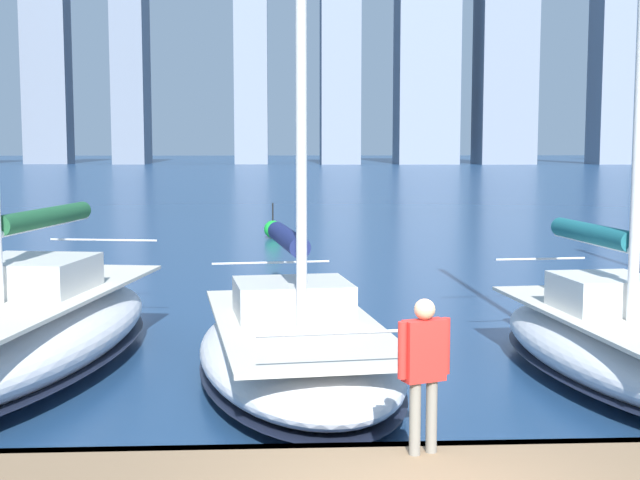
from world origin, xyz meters
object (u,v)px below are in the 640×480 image
sailboat_forest (20,331)px  person_red_shirt (424,361)px  channel_buoy (273,229)px  sailboat_navy (296,346)px  sailboat_teal (614,341)px

sailboat_forest → person_red_shirt: (-5.54, 5.62, 0.83)m
person_red_shirt → channel_buoy: bearing=-86.7°
sailboat_navy → channel_buoy: bearing=-89.0°
sailboat_teal → channel_buoy: (5.30, -21.77, -0.30)m
sailboat_forest → person_red_shirt: 7.93m
sailboat_forest → channel_buoy: size_ratio=7.65×
sailboat_forest → person_red_shirt: sailboat_forest is taller
sailboat_teal → sailboat_forest: (9.30, -0.91, 0.06)m
sailboat_navy → sailboat_forest: bearing=-9.9°
person_red_shirt → sailboat_navy: bearing=-76.7°
sailboat_navy → person_red_shirt: 5.07m
sailboat_navy → sailboat_teal: bearing=178.3°
sailboat_teal → channel_buoy: bearing=-76.3°
sailboat_navy → channel_buoy: (0.38, -21.62, -0.24)m
sailboat_forest → sailboat_teal: bearing=174.4°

